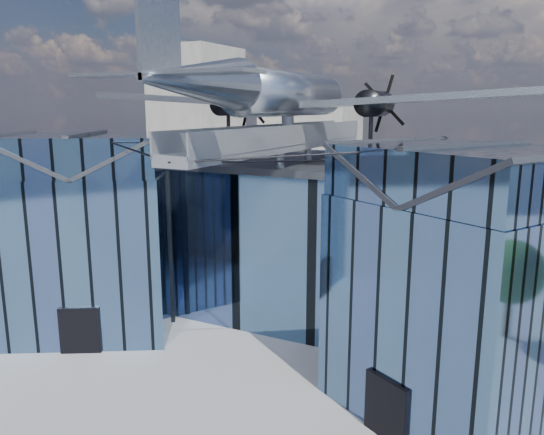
% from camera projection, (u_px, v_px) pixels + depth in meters
% --- Properties ---
extents(ground_plane, '(120.00, 120.00, 0.00)m').
position_uv_depth(ground_plane, '(256.00, 351.00, 29.37)').
color(ground_plane, gray).
extents(museum, '(32.88, 24.50, 17.60)m').
position_uv_depth(museum, '(299.00, 232.00, 33.32)').
color(museum, '#44628C').
rests_on(museum, ground).
extents(bg_towers, '(77.00, 24.50, 26.00)m').
position_uv_depth(bg_towers, '(446.00, 132.00, 70.76)').
color(bg_towers, gray).
rests_on(bg_towers, ground).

